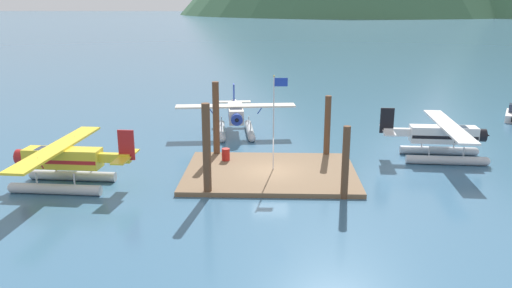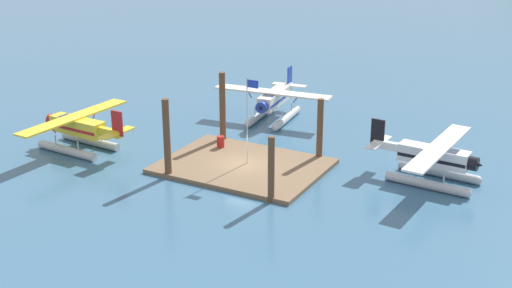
{
  "view_description": "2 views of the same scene",
  "coord_description": "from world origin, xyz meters",
  "px_view_note": "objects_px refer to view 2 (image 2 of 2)",
  "views": [
    {
      "loc": [
        0.1,
        -32.9,
        11.4
      ],
      "look_at": [
        -1.05,
        2.27,
        1.54
      ],
      "focal_mm": 35.8,
      "sensor_mm": 36.0,
      "label": 1
    },
    {
      "loc": [
        23.02,
        -40.49,
        19.0
      ],
      "look_at": [
        0.89,
        0.36,
        1.89
      ],
      "focal_mm": 48.58,
      "sensor_mm": 36.0,
      "label": 2
    }
  ],
  "objects_px": {
    "flagpole": "(249,111)",
    "fuel_drum": "(221,142)",
    "seaplane_yellow_port_aft": "(78,130)",
    "seaplane_white_stbd_fwd": "(434,161)",
    "seaplane_cream_bow_left": "(273,103)"
  },
  "relations": [
    {
      "from": "fuel_drum",
      "to": "seaplane_yellow_port_aft",
      "type": "distance_m",
      "value": 11.05
    },
    {
      "from": "seaplane_yellow_port_aft",
      "to": "seaplane_white_stbd_fwd",
      "type": "distance_m",
      "value": 26.68
    },
    {
      "from": "flagpole",
      "to": "seaplane_white_stbd_fwd",
      "type": "xyz_separation_m",
      "value": [
        12.47,
        3.62,
        -2.71
      ]
    },
    {
      "from": "flagpole",
      "to": "fuel_drum",
      "type": "relative_size",
      "value": 7.34
    },
    {
      "from": "fuel_drum",
      "to": "seaplane_yellow_port_aft",
      "type": "xyz_separation_m",
      "value": [
        -9.8,
        -5.03,
        0.84
      ]
    },
    {
      "from": "seaplane_yellow_port_aft",
      "to": "seaplane_white_stbd_fwd",
      "type": "bearing_deg",
      "value": 14.6
    },
    {
      "from": "flagpole",
      "to": "seaplane_white_stbd_fwd",
      "type": "distance_m",
      "value": 13.26
    },
    {
      "from": "seaplane_yellow_port_aft",
      "to": "flagpole",
      "type": "bearing_deg",
      "value": 13.1
    },
    {
      "from": "fuel_drum",
      "to": "flagpole",
      "type": "bearing_deg",
      "value": -28.48
    },
    {
      "from": "fuel_drum",
      "to": "seaplane_yellow_port_aft",
      "type": "relative_size",
      "value": 0.08
    },
    {
      "from": "flagpole",
      "to": "seaplane_white_stbd_fwd",
      "type": "bearing_deg",
      "value": 16.19
    },
    {
      "from": "flagpole",
      "to": "fuel_drum",
      "type": "bearing_deg",
      "value": 151.52
    },
    {
      "from": "flagpole",
      "to": "fuel_drum",
      "type": "height_order",
      "value": "flagpole"
    },
    {
      "from": "fuel_drum",
      "to": "seaplane_cream_bow_left",
      "type": "xyz_separation_m",
      "value": [
        0.09,
        8.72,
        0.84
      ]
    },
    {
      "from": "flagpole",
      "to": "seaplane_yellow_port_aft",
      "type": "xyz_separation_m",
      "value": [
        -13.35,
        -3.11,
        -2.71
      ]
    }
  ]
}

